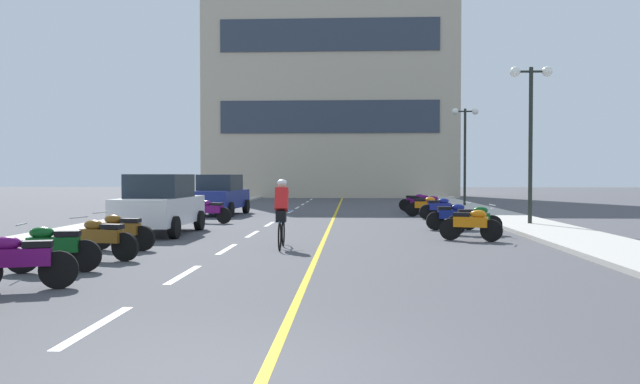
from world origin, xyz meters
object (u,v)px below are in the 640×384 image
at_px(motorcycle_1, 20,260).
at_px(motorcycle_9, 439,208).
at_px(cyclist_rider, 281,212).
at_px(parked_car_near, 160,204).
at_px(street_lamp_far, 465,135).
at_px(motorcycle_10, 426,206).
at_px(motorcycle_7, 452,216).
at_px(street_lamp_mid, 531,110).
at_px(motorcycle_5, 471,224).
at_px(motorcycle_4, 121,231).
at_px(motorcycle_8, 211,211).
at_px(motorcycle_13, 416,202).
at_px(motorcycle_2, 53,247).
at_px(motorcycle_6, 474,219).
at_px(motorcycle_11, 429,204).
at_px(motorcycle_3, 101,238).
at_px(parked_car_mid, 220,195).
at_px(motorcycle_12, 420,203).

height_order(motorcycle_1, motorcycle_9, same).
bearing_deg(cyclist_rider, parked_car_near, 139.16).
distance_m(street_lamp_far, parked_car_near, 20.95).
bearing_deg(motorcycle_9, motorcycle_10, 104.50).
xyz_separation_m(motorcycle_7, motorcycle_9, (0.28, 5.24, 0.00)).
bearing_deg(motorcycle_10, street_lamp_far, 69.54).
bearing_deg(street_lamp_mid, motorcycle_5, -120.16).
relative_size(motorcycle_4, motorcycle_9, 1.01).
height_order(motorcycle_8, motorcycle_13, same).
xyz_separation_m(parked_car_near, motorcycle_4, (0.34, -4.29, -0.44)).
bearing_deg(motorcycle_7, motorcycle_5, -90.40).
bearing_deg(motorcycle_2, motorcycle_6, 40.87).
bearing_deg(motorcycle_9, motorcycle_11, 91.21).
xyz_separation_m(motorcycle_4, motorcycle_13, (8.68, 17.34, 0.00)).
distance_m(street_lamp_mid, motorcycle_5, 6.88).
bearing_deg(motorcycle_4, motorcycle_3, -82.43).
distance_m(motorcycle_2, motorcycle_11, 20.01).
relative_size(parked_car_near, motorcycle_11, 2.48).
distance_m(parked_car_mid, motorcycle_4, 13.79).
xyz_separation_m(parked_car_near, motorcycle_8, (0.55, 4.49, -0.44)).
distance_m(street_lamp_far, motorcycle_12, 7.05).
height_order(motorcycle_5, cyclist_rider, cyclist_rider).
bearing_deg(motorcycle_12, motorcycle_10, -91.35).
bearing_deg(motorcycle_10, motorcycle_12, 88.65).
distance_m(motorcycle_1, motorcycle_8, 14.10).
relative_size(motorcycle_5, motorcycle_10, 0.96).
relative_size(motorcycle_8, motorcycle_13, 0.99).
distance_m(motorcycle_6, motorcycle_10, 8.51).
bearing_deg(motorcycle_7, parked_car_near, -168.48).
xyz_separation_m(motorcycle_2, motorcycle_11, (8.96, 17.89, 0.00)).
distance_m(street_lamp_far, motorcycle_3, 25.87).
bearing_deg(street_lamp_mid, motorcycle_8, 174.73).
xyz_separation_m(motorcycle_9, motorcycle_13, (-0.36, 5.95, 0.00)).
distance_m(motorcycle_7, motorcycle_9, 5.25).
distance_m(parked_car_near, motorcycle_6, 9.49).
bearing_deg(cyclist_rider, motorcycle_10, 68.04).
distance_m(street_lamp_far, cyclist_rider, 22.11).
bearing_deg(motorcycle_9, motorcycle_12, 94.08).
xyz_separation_m(motorcycle_8, motorcycle_13, (8.46, 8.56, 0.00)).
bearing_deg(motorcycle_11, motorcycle_1, -113.66).
height_order(motorcycle_7, motorcycle_11, same).
bearing_deg(parked_car_mid, motorcycle_7, -39.61).
relative_size(street_lamp_mid, motorcycle_13, 3.26).
bearing_deg(motorcycle_8, motorcycle_11, 32.57).
xyz_separation_m(motorcycle_3, motorcycle_8, (-0.02, 10.55, 0.00)).
relative_size(motorcycle_6, motorcycle_7, 1.00).
bearing_deg(motorcycle_3, motorcycle_2, -97.16).
xyz_separation_m(motorcycle_1, motorcycle_12, (8.38, 21.16, 0.00)).
bearing_deg(motorcycle_1, street_lamp_far, 66.71).
bearing_deg(motorcycle_5, motorcycle_2, -144.73).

